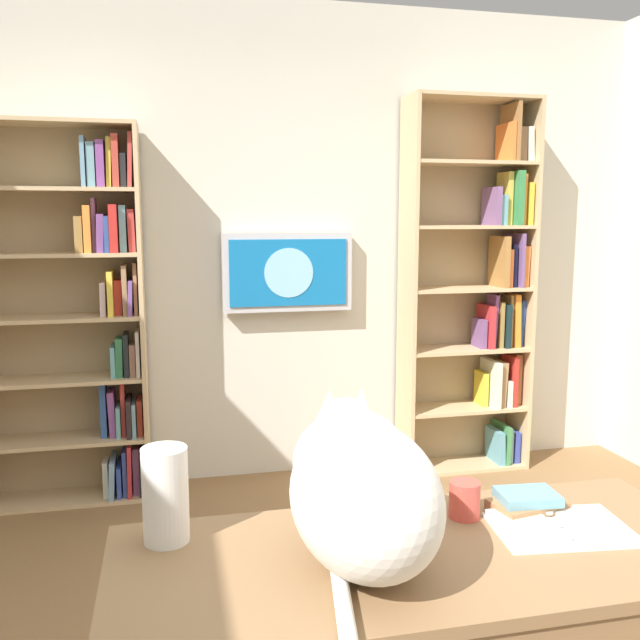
# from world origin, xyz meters

# --- Properties ---
(wall_back) EXTENTS (4.52, 0.06, 2.70)m
(wall_back) POSITION_xyz_m (0.00, -2.23, 1.35)
(wall_back) COLOR beige
(wall_back) RESTS_ON ground
(bookshelf_left) EXTENTS (0.76, 0.28, 2.19)m
(bookshelf_left) POSITION_xyz_m (-1.22, -2.06, 1.08)
(bookshelf_left) COLOR tan
(bookshelf_left) RESTS_ON ground
(bookshelf_right) EXTENTS (0.83, 0.28, 1.99)m
(bookshelf_right) POSITION_xyz_m (1.03, -2.06, 0.99)
(bookshelf_right) COLOR tan
(bookshelf_right) RESTS_ON ground
(wall_mounted_tv) EXTENTS (0.74, 0.07, 0.45)m
(wall_mounted_tv) POSITION_xyz_m (-0.08, -2.15, 1.20)
(wall_mounted_tv) COLOR #B7B7BC
(desk) EXTENTS (1.47, 0.60, 0.74)m
(desk) POSITION_xyz_m (0.03, 0.28, 0.62)
(desk) COLOR olive
(desk) RESTS_ON ground
(cat) EXTENTS (0.33, 0.61, 0.37)m
(cat) POSITION_xyz_m (0.19, 0.27, 0.92)
(cat) COLOR white
(cat) RESTS_ON desk
(open_binder) EXTENTS (0.35, 0.26, 0.02)m
(open_binder) POSITION_xyz_m (-0.34, 0.24, 0.75)
(open_binder) COLOR white
(open_binder) RESTS_ON desk
(paper_towel_roll) EXTENTS (0.11, 0.11, 0.23)m
(paper_towel_roll) POSITION_xyz_m (0.62, 0.08, 0.85)
(paper_towel_roll) COLOR white
(paper_towel_roll) RESTS_ON desk
(coffee_mug) EXTENTS (0.08, 0.08, 0.10)m
(coffee_mug) POSITION_xyz_m (-0.14, 0.11, 0.79)
(coffee_mug) COLOR #D84C3F
(coffee_mug) RESTS_ON desk
(desk_book_stack) EXTENTS (0.21, 0.15, 0.06)m
(desk_book_stack) POSITION_xyz_m (-0.32, 0.12, 0.76)
(desk_book_stack) COLOR #996B42
(desk_book_stack) RESTS_ON desk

